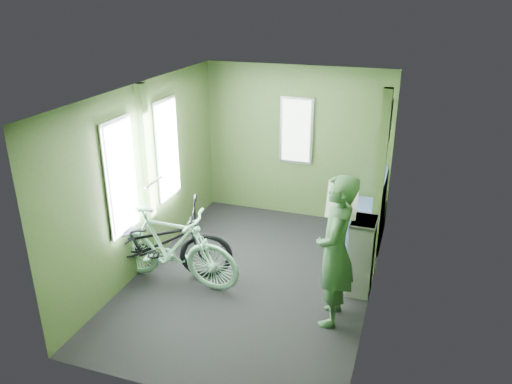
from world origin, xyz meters
TOP-DOWN VIEW (x-y plane):
  - room at (-0.04, 0.04)m, footprint 4.00×4.02m
  - bicycle_black at (-1.12, -0.40)m, footprint 2.03×1.35m
  - bicycle_mint at (-0.87, -0.45)m, footprint 1.73×0.68m
  - passenger at (1.06, -0.51)m, footprint 0.42×0.71m
  - waste_box at (1.26, 0.13)m, footprint 0.27×0.38m
  - bench_seat at (1.15, 1.45)m, footprint 0.52×0.93m

SIDE VIEW (x-z plane):
  - bicycle_black at x=-1.12m, z-range -0.53..0.53m
  - bicycle_mint at x=-0.87m, z-range -0.54..0.54m
  - bench_seat at x=1.15m, z-range -0.20..0.78m
  - waste_box at x=1.26m, z-range 0.00..0.92m
  - passenger at x=1.06m, z-range 0.00..1.65m
  - room at x=-0.04m, z-range 0.28..2.59m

